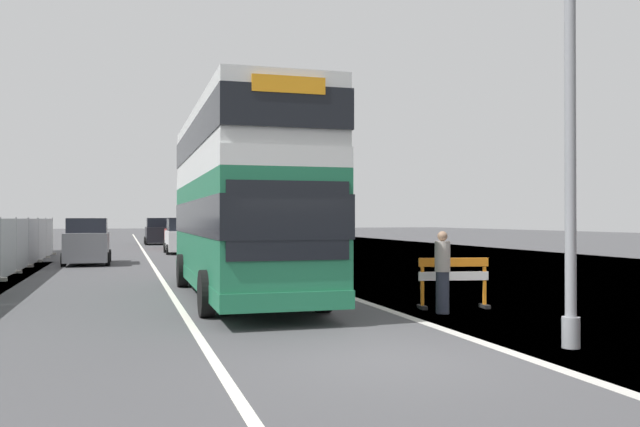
# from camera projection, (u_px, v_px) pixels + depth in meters

# --- Properties ---
(ground) EXTENTS (140.00, 280.00, 0.10)m
(ground) POSITION_uv_depth(u_px,v_px,m) (413.00, 359.00, 10.04)
(ground) COLOR #424244
(double_decker_bus) EXTENTS (2.91, 11.17, 4.91)m
(double_decker_bus) POSITION_uv_depth(u_px,v_px,m) (240.00, 199.00, 17.66)
(double_decker_bus) COLOR #1E6B47
(double_decker_bus) RESTS_ON ground
(lamppost_foreground) EXTENTS (0.29, 0.70, 9.49)m
(lamppost_foreground) POSITION_uv_depth(u_px,v_px,m) (570.00, 68.00, 10.69)
(lamppost_foreground) COLOR gray
(lamppost_foreground) RESTS_ON ground
(roadworks_barrier) EXTENTS (1.68, 0.71, 1.17)m
(roadworks_barrier) POSITION_uv_depth(u_px,v_px,m) (454.00, 276.00, 15.38)
(roadworks_barrier) COLOR orange
(roadworks_barrier) RESTS_ON ground
(construction_site_fence) EXTENTS (0.44, 27.40, 2.14)m
(construction_site_fence) POSITION_uv_depth(u_px,v_px,m) (16.00, 246.00, 25.31)
(construction_site_fence) COLOR #A8AAAD
(construction_site_fence) RESTS_ON ground
(car_oncoming_near) EXTENTS (2.04, 4.44, 2.11)m
(car_oncoming_near) POSITION_uv_depth(u_px,v_px,m) (87.00, 242.00, 30.41)
(car_oncoming_near) COLOR slate
(car_oncoming_near) RESTS_ON ground
(car_receding_mid) EXTENTS (2.03, 4.05, 2.09)m
(car_receding_mid) POSITION_uv_depth(u_px,v_px,m) (182.00, 237.00, 39.82)
(car_receding_mid) COLOR silver
(car_receding_mid) RESTS_ON ground
(car_receding_far) EXTENTS (1.98, 3.80, 2.15)m
(car_receding_far) POSITION_uv_depth(u_px,v_px,m) (179.00, 234.00, 46.28)
(car_receding_far) COLOR maroon
(car_receding_far) RESTS_ON ground
(car_far_side) EXTENTS (2.06, 4.37, 2.15)m
(car_far_side) POSITION_uv_depth(u_px,v_px,m) (158.00, 232.00, 54.17)
(car_far_side) COLOR black
(car_far_side) RESTS_ON ground
(pedestrian_at_kerb) EXTENTS (0.34, 0.34, 1.81)m
(pedestrian_at_kerb) POSITION_uv_depth(u_px,v_px,m) (443.00, 272.00, 14.55)
(pedestrian_at_kerb) COLOR #2D3342
(pedestrian_at_kerb) RESTS_ON ground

